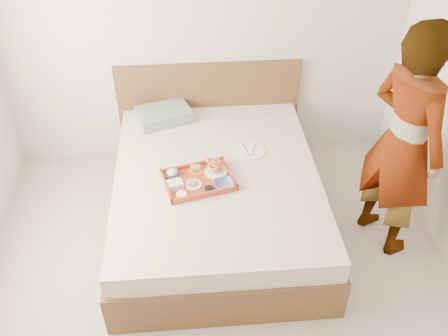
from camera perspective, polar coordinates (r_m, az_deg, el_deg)
name	(u,v)px	position (r m, az deg, el deg)	size (l,w,h in m)	color
ground	(221,327)	(3.47, -0.36, -18.07)	(3.50, 4.00, 0.01)	beige
wall_back	(202,24)	(4.20, -2.64, 16.48)	(3.50, 0.01, 2.60)	silver
bed	(217,198)	(3.91, -0.85, -3.50)	(1.65, 2.00, 0.53)	brown
headboard	(209,110)	(4.55, -1.75, 6.74)	(1.65, 0.06, 0.95)	brown
pillow	(164,115)	(4.32, -7.05, 6.19)	(0.45, 0.30, 0.11)	gray
tray	(199,180)	(3.64, -2.99, -1.39)	(0.51, 0.37, 0.05)	#B9421F
prawn_plate	(216,172)	(3.71, -0.96, -0.42)	(0.18, 0.18, 0.01)	white
navy_bowl_big	(224,184)	(3.58, 0.01, -1.90)	(0.14, 0.14, 0.04)	navy
sauce_dish	(209,190)	(3.54, -1.75, -2.53)	(0.07, 0.07, 0.03)	black
meat_plate	(193,185)	(3.60, -3.61, -1.97)	(0.13, 0.13, 0.01)	white
bread_plate	(197,170)	(3.73, -3.21, -0.28)	(0.12, 0.12, 0.01)	orange
salad_bowl	(172,174)	(3.69, -6.05, -0.72)	(0.11, 0.11, 0.04)	navy
plastic_tub	(175,185)	(3.59, -5.71, -1.94)	(0.11, 0.09, 0.05)	silver
cheese_round	(182,195)	(3.52, -4.98, -3.14)	(0.07, 0.07, 0.03)	white
dinner_plate	(250,151)	(3.95, 3.02, 2.03)	(0.25, 0.25, 0.01)	white
person	(403,144)	(3.62, 20.23, 2.66)	(0.66, 0.43, 1.81)	silver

